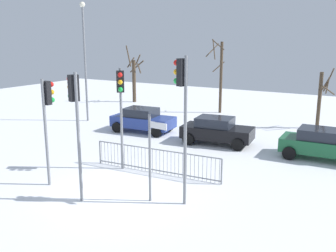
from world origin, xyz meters
TOP-DOWN VIEW (x-y plane):
  - ground_plane at (0.00, 0.00)m, footprint 60.00×60.00m
  - traffic_light_mid_right at (2.39, 0.43)m, footprint 0.56×0.36m
  - traffic_light_rear_left at (-1.49, 2.15)m, footprint 0.44×0.49m
  - traffic_light_foreground_left at (-0.90, -1.17)m, footprint 0.55×0.37m
  - traffic_light_mid_left at (-2.91, -0.59)m, footprint 0.33×0.57m
  - direction_sign_post at (1.41, -0.00)m, footprint 0.79×0.16m
  - pedestrian_guard_railing at (-0.01, 2.55)m, footprint 5.93×0.44m
  - car_blue_far at (-4.67, 8.40)m, footprint 3.93×2.19m
  - car_green_trailing at (5.76, 8.20)m, footprint 3.86×2.04m
  - car_black_mid at (0.37, 8.15)m, footprint 3.97×2.30m
  - street_lamp at (-9.78, 9.12)m, footprint 0.36×0.36m
  - bare_tree_left at (4.53, 14.86)m, footprint 0.96×1.58m
  - bare_tree_centre at (-11.64, 17.38)m, footprint 1.50×1.56m
  - bare_tree_right at (-3.02, 16.53)m, footprint 1.47×1.86m

SIDE VIEW (x-z plane):
  - ground_plane at x=0.00m, z-range 0.00..0.00m
  - pedestrian_guard_railing at x=-0.01m, z-range 0.02..1.09m
  - car_blue_far at x=-4.67m, z-range 0.03..1.50m
  - car_green_trailing at x=5.76m, z-range 0.03..1.50m
  - car_black_mid at x=0.37m, z-range 0.03..1.50m
  - direction_sign_post at x=1.41m, z-range 0.19..3.34m
  - bare_tree_left at x=4.53m, z-range 0.02..3.89m
  - bare_tree_centre at x=-11.64m, z-range -0.31..4.69m
  - bare_tree_right at x=-3.02m, z-range 0.15..5.71m
  - traffic_light_mid_left at x=-2.91m, z-range 0.98..5.16m
  - traffic_light_rear_left at x=-1.49m, z-range 1.03..5.47m
  - traffic_light_foreground_left at x=-0.90m, z-range 1.06..5.63m
  - traffic_light_mid_right at x=2.39m, z-range 1.18..6.30m
  - street_lamp at x=-9.78m, z-range 0.79..8.76m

